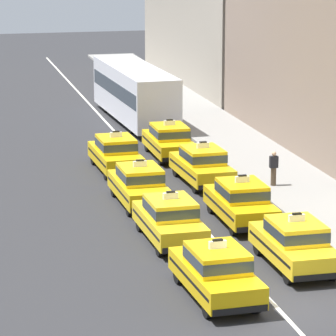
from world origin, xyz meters
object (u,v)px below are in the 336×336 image
taxi_left_fourth (116,153)px  taxi_right_third (202,165)px  taxi_left_nearest (216,271)px  taxi_left_second (170,219)px  taxi_right_second (241,201)px  bus_right_fifth (134,91)px  taxi_right_fourth (169,140)px  pedestrian_trailing (274,168)px  taxi_right_nearest (295,243)px  taxi_left_third (140,184)px

taxi_left_fourth → taxi_right_third: same height
taxi_left_nearest → taxi_left_fourth: (-0.03, 17.02, 0.00)m
taxi_left_fourth → taxi_left_nearest: bearing=-89.9°
taxi_left_nearest → taxi_right_third: bearing=76.6°
taxi_left_nearest → taxi_left_second: 5.89m
taxi_left_fourth → taxi_right_second: (3.21, -9.42, 0.00)m
taxi_left_fourth → bus_right_fifth: size_ratio=0.41×
taxi_right_fourth → pedestrian_trailing: 7.61m
taxi_right_second → taxi_left_fourth: bearing=108.8°
taxi_left_nearest → taxi_right_nearest: bearing=32.5°
taxi_right_nearest → pedestrian_trailing: (2.74, 10.10, 0.04)m
taxi_left_second → taxi_right_fourth: (3.15, 13.33, 0.00)m
taxi_left_nearest → taxi_left_fourth: bearing=90.1°
taxi_left_third → taxi_left_fourth: same height
taxi_left_fourth → taxi_right_second: same height
taxi_right_second → bus_right_fifth: bearing=89.8°
taxi_left_nearest → pedestrian_trailing: 13.70m
taxi_left_fourth → taxi_right_nearest: same height
taxi_left_nearest → taxi_right_nearest: 4.01m
taxi_right_third → bus_right_fifth: bearing=90.2°
taxi_left_fourth → taxi_left_third: bearing=-91.0°
taxi_left_nearest → taxi_left_third: 11.03m
taxi_right_fourth → taxi_left_second: bearing=-103.3°
taxi_right_nearest → taxi_right_fourth: size_ratio=1.00×
taxi_right_fourth → taxi_right_third: bearing=-87.4°
taxi_right_second → taxi_right_third: 6.24m
taxi_right_fourth → bus_right_fifth: (0.20, 9.57, 0.94)m
bus_right_fifth → taxi_left_second: bearing=-98.3°
taxi_right_third → pedestrian_trailing: taxi_right_third is taller
taxi_left_nearest → taxi_left_second: size_ratio=1.01×
bus_right_fifth → pedestrian_trailing: bearing=-80.2°
taxi_right_second → taxi_right_third: size_ratio=0.99×
taxi_left_third → taxi_right_fourth: 8.80m
taxi_left_nearest → taxi_right_fourth: (3.07, 19.22, 0.00)m
taxi_right_third → bus_right_fifth: bus_right_fifth is taller
taxi_left_second → pedestrian_trailing: 8.89m
taxi_right_fourth → pedestrian_trailing: taxi_right_fourth is taller
taxi_left_third → taxi_right_third: size_ratio=0.99×
bus_right_fifth → taxi_right_fourth: bearing=-91.2°
taxi_right_third → pedestrian_trailing: 3.23m
taxi_left_third → pedestrian_trailing: (6.27, 1.23, 0.04)m
bus_right_fifth → taxi_right_second: bearing=-90.2°
taxi_right_second → taxi_right_nearest: bearing=-87.9°
taxi_left_fourth → taxi_right_nearest: size_ratio=1.01×
taxi_left_nearest → taxi_right_second: size_ratio=1.01×
taxi_right_third → taxi_right_second: bearing=-91.2°
taxi_left_fourth → taxi_right_second: bearing=-71.2°
taxi_left_second → bus_right_fifth: 23.17m
taxi_right_nearest → pedestrian_trailing: taxi_right_nearest is taller
taxi_left_third → taxi_right_nearest: same height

